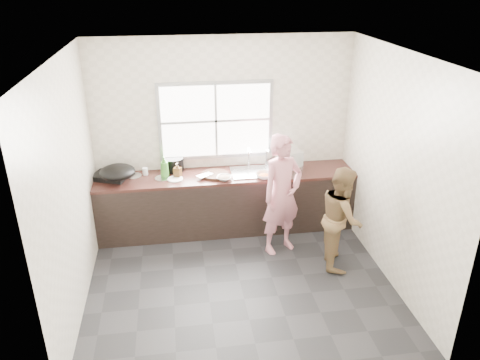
{
  "coord_description": "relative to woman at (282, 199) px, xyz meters",
  "views": [
    {
      "loc": [
        -0.69,
        -4.64,
        3.47
      ],
      "look_at": [
        0.1,
        0.65,
        1.05
      ],
      "focal_mm": 35.0,
      "sensor_mm": 36.0,
      "label": 1
    }
  ],
  "objects": [
    {
      "name": "faucet",
      "position": [
        -0.29,
        0.86,
        0.25
      ],
      "size": [
        0.02,
        0.02,
        0.3
      ],
      "primitive_type": "cylinder",
      "color": "silver",
      "rests_on": "countertop"
    },
    {
      "name": "wok",
      "position": [
        -2.1,
        0.6,
        0.25
      ],
      "size": [
        0.59,
        0.59,
        0.18
      ],
      "primitive_type": "ellipsoid",
      "rotation": [
        0.0,
        0.0,
        -0.31
      ],
      "color": "black",
      "rests_on": "burner"
    },
    {
      "name": "bowl_mince",
      "position": [
        -0.69,
        0.48,
        0.13
      ],
      "size": [
        0.27,
        0.27,
        0.05
      ],
      "primitive_type": "imported",
      "rotation": [
        0.0,
        0.0,
        -0.39
      ],
      "color": "silver",
      "rests_on": "countertop"
    },
    {
      "name": "bottle_green",
      "position": [
        -1.49,
        0.69,
        0.25
      ],
      "size": [
        0.13,
        0.13,
        0.3
      ],
      "primitive_type": "imported",
      "rotation": [
        0.0,
        0.0,
        0.08
      ],
      "color": "#377E29",
      "rests_on": "countertop"
    },
    {
      "name": "ceiling",
      "position": [
        -0.64,
        -0.63,
        1.95
      ],
      "size": [
        3.6,
        3.2,
        0.01
      ],
      "primitive_type": "cube",
      "color": "silver",
      "rests_on": "wall_back"
    },
    {
      "name": "black_pot",
      "position": [
        -1.36,
        0.89,
        0.2
      ],
      "size": [
        0.29,
        0.29,
        0.19
      ],
      "primitive_type": "cylinder",
      "rotation": [
        0.0,
        0.0,
        0.08
      ],
      "color": "black",
      "rests_on": "countertop"
    },
    {
      "name": "bowl_held",
      "position": [
        0.05,
        0.45,
        0.13
      ],
      "size": [
        0.25,
        0.25,
        0.06
      ],
      "primitive_type": "imported",
      "rotation": [
        0.0,
        0.0,
        0.25
      ],
      "color": "white",
      "rests_on": "countertop"
    },
    {
      "name": "dish_rack",
      "position": [
        0.16,
        0.59,
        0.26
      ],
      "size": [
        0.5,
        0.42,
        0.32
      ],
      "primitive_type": "cube",
      "rotation": [
        0.0,
        0.0,
        0.31
      ],
      "color": "silver",
      "rests_on": "countertop"
    },
    {
      "name": "countertop",
      "position": [
        -0.64,
        0.66,
        0.08
      ],
      "size": [
        3.6,
        0.64,
        0.04
      ],
      "primitive_type": "cube",
      "color": "#351A15",
      "rests_on": "cabinet"
    },
    {
      "name": "glass_jar",
      "position": [
        -1.76,
        0.81,
        0.15
      ],
      "size": [
        0.09,
        0.09,
        0.1
      ],
      "primitive_type": "cylinder",
      "rotation": [
        0.0,
        0.0,
        0.39
      ],
      "color": "white",
      "rests_on": "countertop"
    },
    {
      "name": "cleaver",
      "position": [
        -0.95,
        0.57,
        0.14
      ],
      "size": [
        0.24,
        0.21,
        0.01
      ],
      "primitive_type": "cube",
      "rotation": [
        0.0,
        0.0,
        0.59
      ],
      "color": "#BBBDC2",
      "rests_on": "cutting_board"
    },
    {
      "name": "plate_food",
      "position": [
        -1.35,
        0.58,
        0.11
      ],
      "size": [
        0.24,
        0.24,
        0.02
      ],
      "primitive_type": "cylinder",
      "rotation": [
        0.0,
        0.0,
        -0.12
      ],
      "color": "white",
      "rests_on": "countertop"
    },
    {
      "name": "window_glazing",
      "position": [
        -0.74,
        0.93,
        0.79
      ],
      "size": [
        1.5,
        0.01,
        1.0
      ],
      "primitive_type": "cube",
      "color": "white",
      "rests_on": "window_frame"
    },
    {
      "name": "wall_back",
      "position": [
        -0.64,
        0.97,
        0.59
      ],
      "size": [
        3.6,
        0.01,
        2.7
      ],
      "primitive_type": "cube",
      "color": "beige",
      "rests_on": "ground"
    },
    {
      "name": "burner",
      "position": [
        -2.2,
        0.81,
        0.14
      ],
      "size": [
        0.58,
        0.58,
        0.07
      ],
      "primitive_type": "cube",
      "rotation": [
        0.0,
        0.0,
        -0.36
      ],
      "color": "black",
      "rests_on": "countertop"
    },
    {
      "name": "pot_lid_left",
      "position": [
        -1.92,
        0.78,
        0.11
      ],
      "size": [
        0.28,
        0.28,
        0.01
      ],
      "primitive_type": "cylinder",
      "rotation": [
        0.0,
        0.0,
        -0.27
      ],
      "color": "silver",
      "rests_on": "countertop"
    },
    {
      "name": "bottle_brown_short",
      "position": [
        -1.33,
        0.89,
        0.18
      ],
      "size": [
        0.15,
        0.15,
        0.17
      ],
      "primitive_type": "imported",
      "rotation": [
        0.0,
        0.0,
        -0.18
      ],
      "color": "#491A12",
      "rests_on": "countertop"
    },
    {
      "name": "pot_lid_right",
      "position": [
        -1.52,
        0.64,
        0.11
      ],
      "size": [
        0.27,
        0.27,
        0.01
      ],
      "primitive_type": "cylinder",
      "rotation": [
        0.0,
        0.0,
        -0.28
      ],
      "color": "silver",
      "rests_on": "countertop"
    },
    {
      "name": "sink",
      "position": [
        -0.29,
        0.66,
        0.11
      ],
      "size": [
        0.55,
        0.45,
        0.02
      ],
      "primitive_type": "cube",
      "color": "silver",
      "rests_on": "countertop"
    },
    {
      "name": "window_frame",
      "position": [
        -0.74,
        0.96,
        0.79
      ],
      "size": [
        1.6,
        0.05,
        1.1
      ],
      "primitive_type": "cube",
      "color": "#9EA0A5",
      "rests_on": "wall_back"
    },
    {
      "name": "bowl_crabs",
      "position": [
        -0.15,
        0.45,
        0.13
      ],
      "size": [
        0.22,
        0.22,
        0.06
      ],
      "primitive_type": "imported",
      "rotation": [
        0.0,
        0.0,
        -0.25
      ],
      "color": "silver",
      "rests_on": "countertop"
    },
    {
      "name": "floor",
      "position": [
        -0.64,
        -0.63,
        -0.76
      ],
      "size": [
        3.6,
        3.2,
        0.01
      ],
      "primitive_type": "cube",
      "color": "#252527",
      "rests_on": "ground"
    },
    {
      "name": "wall_right",
      "position": [
        1.16,
        -0.63,
        0.59
      ],
      "size": [
        0.01,
        3.2,
        2.7
      ],
      "primitive_type": "cube",
      "color": "beige",
      "rests_on": "ground"
    },
    {
      "name": "wall_front",
      "position": [
        -0.64,
        -2.24,
        0.59
      ],
      "size": [
        3.6,
        0.01,
        2.7
      ],
      "primitive_type": "cube",
      "color": "beige",
      "rests_on": "ground"
    },
    {
      "name": "bottle_brown_tall",
      "position": [
        -1.31,
        0.66,
        0.2
      ],
      "size": [
        0.11,
        0.11,
        0.19
      ],
      "primitive_type": "imported",
      "rotation": [
        0.0,
        0.0,
        -0.44
      ],
      "color": "#472E11",
      "rests_on": "countertop"
    },
    {
      "name": "person_side",
      "position": [
        0.66,
        -0.43,
        -0.1
      ],
      "size": [
        0.62,
        0.73,
        1.32
      ],
      "primitive_type": "imported",
      "rotation": [
        0.0,
        0.0,
        1.37
      ],
      "color": "brown",
      "rests_on": "floor"
    },
    {
      "name": "cutting_board",
      "position": [
        -0.81,
        0.63,
        0.12
      ],
      "size": [
        0.42,
        0.42,
        0.04
      ],
      "primitive_type": "cylinder",
      "rotation": [
        0.0,
        0.0,
        -0.13
      ],
      "color": "black",
      "rests_on": "countertop"
    },
    {
      "name": "wall_left",
      "position": [
        -2.45,
        -0.63,
        0.59
      ],
      "size": [
        0.01,
        3.2,
        2.7
      ],
      "primitive_type": "cube",
      "color": "silver",
      "rests_on": "ground"
    },
    {
      "name": "woman",
      "position": [
        0.0,
        0.0,
        0.0
      ],
      "size": [
        0.65,
        0.56,
        1.52
      ],
      "primitive_type": "imported",
      "rotation": [
        0.0,
        0.0,
        0.42
      ],
      "color": "#D37E8C",
      "rests_on": "floor"
    },
    {
      "name": "cabinet",
      "position": [
        -0.64,
        0.66,
        -0.35
      ],
      "size": [
        3.6,
        0.62,
        0.82
      ],
      "primitive_type": "cube",
      "color": "black",
      "rests_on": "floor"
    }
  ]
}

